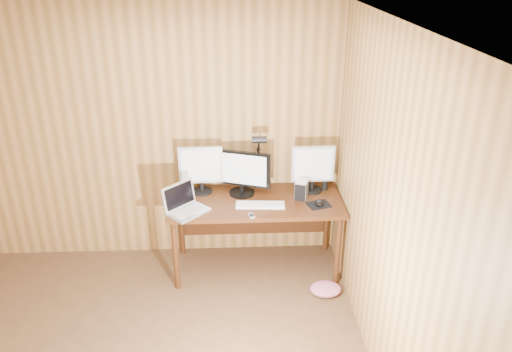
{
  "coord_description": "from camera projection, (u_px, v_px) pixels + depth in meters",
  "views": [
    {
      "loc": [
        0.73,
        -2.49,
        2.89
      ],
      "look_at": [
        0.93,
        1.58,
        1.02
      ],
      "focal_mm": 35.0,
      "sensor_mm": 36.0,
      "label": 1
    }
  ],
  "objects": [
    {
      "name": "room_shell",
      "position": [
        110.0,
        256.0,
        2.91
      ],
      "size": [
        4.0,
        4.0,
        4.0
      ],
      "color": "brown",
      "rests_on": "ground"
    },
    {
      "name": "desk",
      "position": [
        255.0,
        208.0,
        4.75
      ],
      "size": [
        1.6,
        0.7,
        0.75
      ],
      "color": "#401F0D",
      "rests_on": "floor"
    },
    {
      "name": "hard_drive",
      "position": [
        301.0,
        190.0,
        4.64
      ],
      "size": [
        0.15,
        0.18,
        0.17
      ],
      "rotation": [
        0.0,
        0.0,
        -0.32
      ],
      "color": "silver",
      "rests_on": "desk"
    },
    {
      "name": "monitor_center",
      "position": [
        242.0,
        172.0,
        4.67
      ],
      "size": [
        0.54,
        0.24,
        0.43
      ],
      "rotation": [
        0.0,
        0.0,
        -0.32
      ],
      "color": "black",
      "rests_on": "desk"
    },
    {
      "name": "monitor_right",
      "position": [
        313.0,
        167.0,
        4.71
      ],
      "size": [
        0.41,
        0.19,
        0.46
      ],
      "rotation": [
        0.0,
        0.0,
        0.02
      ],
      "color": "black",
      "rests_on": "desk"
    },
    {
      "name": "monitor_left",
      "position": [
        201.0,
        168.0,
        4.68
      ],
      "size": [
        0.41,
        0.19,
        0.46
      ],
      "rotation": [
        0.0,
        0.0,
        0.02
      ],
      "color": "black",
      "rests_on": "desk"
    },
    {
      "name": "speaker",
      "position": [
        325.0,
        184.0,
        4.81
      ],
      "size": [
        0.05,
        0.05,
        0.13
      ],
      "primitive_type": "cylinder",
      "color": "black",
      "rests_on": "desk"
    },
    {
      "name": "fabric_pile",
      "position": [
        326.0,
        289.0,
        4.56
      ],
      "size": [
        0.33,
        0.3,
        0.09
      ],
      "primitive_type": null,
      "rotation": [
        0.0,
        0.0,
        0.24
      ],
      "color": "#C65F7C",
      "rests_on": "floor"
    },
    {
      "name": "mousepad",
      "position": [
        319.0,
        205.0,
        4.55
      ],
      "size": [
        0.25,
        0.22,
        0.0
      ],
      "primitive_type": "cube",
      "rotation": [
        0.0,
        0.0,
        0.3
      ],
      "color": "black",
      "rests_on": "desk"
    },
    {
      "name": "mouse",
      "position": [
        319.0,
        203.0,
        4.54
      ],
      "size": [
        0.1,
        0.13,
        0.04
      ],
      "primitive_type": "ellipsoid",
      "rotation": [
        0.0,
        0.0,
        0.24
      ],
      "color": "black",
      "rests_on": "mousepad"
    },
    {
      "name": "keyboard",
      "position": [
        260.0,
        205.0,
        4.53
      ],
      "size": [
        0.45,
        0.16,
        0.02
      ],
      "rotation": [
        0.0,
        0.0,
        -0.06
      ],
      "color": "white",
      "rests_on": "desk"
    },
    {
      "name": "phone",
      "position": [
        252.0,
        216.0,
        4.36
      ],
      "size": [
        0.06,
        0.1,
        0.01
      ],
      "rotation": [
        0.0,
        0.0,
        0.23
      ],
      "color": "silver",
      "rests_on": "desk"
    },
    {
      "name": "laptop",
      "position": [
        184.0,
        205.0,
        4.42
      ],
      "size": [
        0.43,
        0.43,
        0.25
      ],
      "rotation": [
        0.0,
        0.0,
        0.79
      ],
      "color": "silver",
      "rests_on": "desk"
    },
    {
      "name": "desk_lamp",
      "position": [
        259.0,
        153.0,
        4.69
      ],
      "size": [
        0.14,
        0.2,
        0.6
      ],
      "rotation": [
        0.0,
        0.0,
        -0.01
      ],
      "color": "black",
      "rests_on": "desk"
    }
  ]
}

